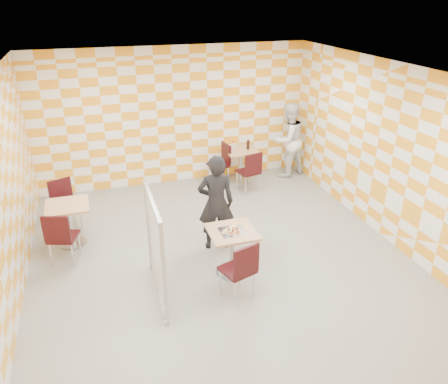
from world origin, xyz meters
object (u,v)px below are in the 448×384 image
object	(u,v)px
chair_main_front	(241,267)
chair_second_front	(251,169)
chair_empty_near	(60,235)
man_dark	(216,203)
chair_second_side	(222,160)
chair_empty_far	(64,200)
sport_bottle	(233,146)
partition	(156,248)
main_table	(232,244)
man_white	(288,140)
empty_table	(69,217)
second_table	(241,160)
soda_bottle	(248,145)

from	to	relation	value
chair_main_front	chair_second_front	bearing A→B (deg)	67.37
chair_empty_near	man_dark	size ratio (longest dim) A/B	0.56
chair_second_side	chair_empty_far	distance (m)	3.52
chair_second_side	sport_bottle	size ratio (longest dim) A/B	4.62
chair_main_front	partition	distance (m)	1.21
chair_second_front	man_dark	distance (m)	2.33
main_table	chair_main_front	world-z (taller)	chair_main_front
man_dark	man_white	distance (m)	3.58
chair_empty_far	sport_bottle	distance (m)	3.81
chair_main_front	chair_second_front	xyz separation A→B (m)	(1.40, 3.36, 0.00)
empty_table	sport_bottle	world-z (taller)	sport_bottle
main_table	second_table	xyz separation A→B (m)	(1.34, 3.38, 0.00)
man_white	sport_bottle	bearing A→B (deg)	-20.51
empty_table	sport_bottle	xyz separation A→B (m)	(3.53, 1.77, 0.33)
chair_second_side	man_dark	size ratio (longest dim) A/B	0.56
main_table	empty_table	world-z (taller)	same
main_table	empty_table	xyz separation A→B (m)	(-2.37, 1.66, 0.00)
empty_table	man_white	xyz separation A→B (m)	(4.86, 1.72, 0.36)
main_table	sport_bottle	size ratio (longest dim) A/B	3.75
man_white	chair_main_front	bearing A→B (deg)	39.14
empty_table	chair_second_front	size ratio (longest dim) A/B	0.81
chair_empty_far	partition	world-z (taller)	partition
partition	man_dark	world-z (taller)	man_dark
empty_table	man_white	distance (m)	5.17
sport_bottle	chair_empty_near	bearing A→B (deg)	-146.60
chair_main_front	soda_bottle	distance (m)	4.34
chair_empty_far	man_dark	xyz separation A→B (m)	(2.45, -1.49, 0.29)
empty_table	chair_empty_far	world-z (taller)	chair_empty_far
main_table	soda_bottle	size ratio (longest dim) A/B	3.26
chair_empty_far	man_dark	size ratio (longest dim) A/B	0.56
second_table	partition	world-z (taller)	partition
chair_empty_far	empty_table	bearing A→B (deg)	-82.09
chair_second_front	man_dark	xyz separation A→B (m)	(-1.33, -1.89, 0.29)
main_table	soda_bottle	bearing A→B (deg)	66.02
chair_second_side	man_white	size ratio (longest dim) A/B	0.53
man_white	chair_empty_near	bearing A→B (deg)	6.99
chair_second_front	chair_empty_far	distance (m)	3.80
second_table	man_white	world-z (taller)	man_white
chair_second_front	man_white	distance (m)	1.39
chair_empty_near	partition	bearing A→B (deg)	-43.25
chair_empty_far	chair_empty_near	bearing A→B (deg)	-91.31
chair_empty_far	man_white	bearing A→B (deg)	12.27
main_table	man_white	xyz separation A→B (m)	(2.49, 3.38, 0.36)
man_white	sport_bottle	xyz separation A→B (m)	(-1.33, 0.05, -0.03)
chair_second_side	chair_empty_near	xyz separation A→B (m)	(-3.38, -2.36, 0.00)
second_table	chair_main_front	xyz separation A→B (m)	(-1.42, -4.03, 0.04)
second_table	soda_bottle	bearing A→B (deg)	-2.59
chair_second_side	chair_empty_near	world-z (taller)	same
second_table	man_dark	size ratio (longest dim) A/B	0.45
man_white	partition	bearing A→B (deg)	26.00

